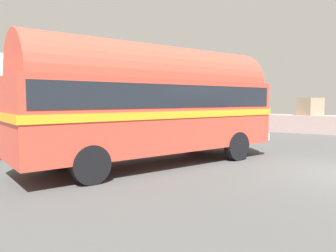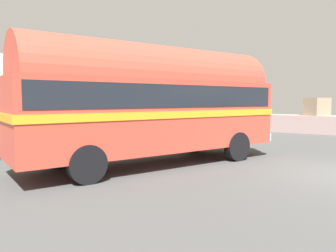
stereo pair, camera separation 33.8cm
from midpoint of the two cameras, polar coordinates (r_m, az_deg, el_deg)
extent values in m
sphere|color=tan|center=(25.43, 0.42, 3.39)|extent=(0.83, 0.83, 0.83)
sphere|color=gray|center=(23.71, 5.55, 3.79)|extent=(1.25, 1.25, 1.25)
cube|color=gray|center=(23.08, 14.46, 3.00)|extent=(0.69, 0.81, 0.73)
cube|color=gray|center=(21.86, 23.30, 3.15)|extent=(1.55, 1.58, 1.08)
cylinder|color=black|center=(12.67, 3.65, -2.42)|extent=(0.61, 1.00, 0.96)
cylinder|color=black|center=(11.10, 11.12, -3.48)|extent=(0.61, 1.00, 0.96)
cylinder|color=black|center=(10.10, -19.42, -4.46)|extent=(0.61, 1.00, 0.96)
cylinder|color=black|center=(8.05, -14.59, -6.60)|extent=(0.61, 1.00, 0.96)
cube|color=#D54233|center=(10.12, -3.43, 1.93)|extent=(5.32, 8.69, 2.10)
cylinder|color=#D54233|center=(10.13, -3.46, 7.87)|extent=(5.01, 8.31, 2.20)
cube|color=orange|center=(10.12, -3.43, 2.23)|extent=(5.40, 8.79, 0.20)
cube|color=black|center=(10.11, -3.44, 5.20)|extent=(5.23, 8.39, 0.64)
cube|color=silver|center=(13.04, 12.40, -1.41)|extent=(2.18, 0.99, 0.28)
cylinder|color=black|center=(16.92, -10.03, -0.72)|extent=(0.50, 1.00, 0.96)
cylinder|color=black|center=(15.16, -5.28, -1.27)|extent=(0.50, 1.00, 0.96)
cylinder|color=black|center=(14.62, -27.08, -1.97)|extent=(0.50, 1.00, 0.96)
cylinder|color=black|center=(12.54, -24.03, -2.87)|extent=(0.50, 1.00, 0.96)
cube|color=silver|center=(14.55, -16.07, 2.56)|extent=(4.37, 8.73, 2.10)
cylinder|color=silver|center=(14.55, -16.16, 6.70)|extent=(4.09, 8.36, 2.20)
cube|color=#B22924|center=(14.55, -16.08, 2.77)|extent=(4.44, 8.82, 0.20)
cube|color=black|center=(14.54, -16.12, 4.84)|extent=(4.32, 8.41, 0.64)
cube|color=silver|center=(17.05, -3.31, 0.07)|extent=(2.25, 0.71, 0.28)
camera|label=1|loc=(0.17, -90.88, -0.07)|focal=34.72mm
camera|label=2|loc=(0.17, 89.12, 0.07)|focal=34.72mm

